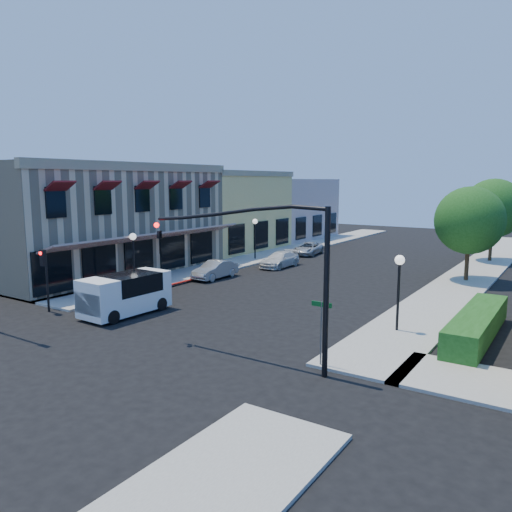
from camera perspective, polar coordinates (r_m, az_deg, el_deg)
The scene contains 22 objects.
ground at distance 21.68m, azimuth -13.78°, elevation -10.07°, with size 120.00×120.00×0.00m, color black.
sidewalk_left at distance 47.84m, azimuth 2.95°, elevation 0.46°, with size 3.50×50.00×0.12m, color gray.
sidewalk_right at distance 41.90m, azimuth 24.05°, elevation -1.46°, with size 3.50×50.00×0.12m, color gray.
curb_red_strip at distance 31.82m, azimuth -11.72°, elevation -3.99°, with size 0.25×10.00×0.06m, color maroon.
corner_brick_building at distance 39.56m, azimuth -17.61°, elevation 4.10°, with size 11.77×18.20×8.10m.
yellow_stucco_building at distance 50.39m, azimuth -4.26°, elevation 5.14°, with size 10.00×12.00×7.60m, color #E5C867.
pink_stucco_building at distance 60.35m, azimuth 2.74°, elevation 5.44°, with size 10.00×12.00×7.00m, color #BE9A8F.
hedge at distance 24.11m, azimuth 23.85°, elevation -8.66°, with size 1.40×8.00×1.10m, color #1A4B15.
street_tree_a at distance 36.51m, azimuth 23.22°, elevation 3.75°, with size 4.56×4.56×6.48m.
street_tree_b at distance 46.35m, azimuth 25.48°, elevation 4.94°, with size 4.94×4.94×7.02m.
signal_mast_arm at distance 18.18m, azimuth 1.98°, elevation -0.15°, with size 8.01×0.39×6.00m.
secondary_signal at distance 28.14m, azimuth -23.00°, elevation -1.35°, with size 0.28×0.42×3.32m.
street_name_sign at distance 18.53m, azimuth 7.47°, elevation -7.61°, with size 0.80×0.06×2.50m.
lamppost_left_near at distance 32.50m, azimuth -13.86°, elevation 1.10°, with size 0.44×0.44×3.57m.
lamppost_left_far at distance 43.17m, azimuth -0.11°, elevation 3.16°, with size 0.44×0.44×3.57m.
lamppost_right_near at distance 23.22m, azimuth 16.05°, elevation -1.94°, with size 0.44×0.44×3.57m.
lamppost_right_far at distance 38.65m, azimuth 23.19°, elevation 1.82°, with size 0.44×0.44×3.57m.
white_van at distance 26.53m, azimuth -14.79°, elevation -3.99°, with size 2.18×4.71×2.06m.
parked_car_a at distance 29.85m, azimuth -13.52°, elevation -3.68°, with size 1.46×3.63×1.24m, color black.
parked_car_b at distance 35.22m, azimuth -4.69°, elevation -1.57°, with size 1.34×3.85×1.27m, color #979A9C.
parked_car_c at distance 39.81m, azimuth 2.75°, elevation -0.41°, with size 1.70×4.19×1.22m, color silver.
parked_car_d at distance 46.66m, azimuth 5.98°, elevation 0.85°, with size 1.90×4.13×1.15m, color #AFB2B5.
Camera 1 is at (15.21, -13.84, 6.86)m, focal length 35.00 mm.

